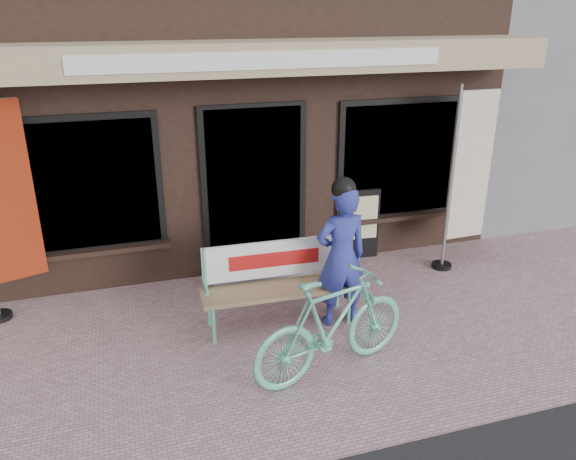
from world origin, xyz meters
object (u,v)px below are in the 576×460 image
object	(u,v)px
menu_stand	(361,223)
person	(341,254)
bicycle	(332,325)
nobori_red	(3,207)
nobori_cream	(467,177)
bench	(277,277)

from	to	relation	value
menu_stand	person	bearing A→B (deg)	-116.70
bicycle	nobori_red	bearing A→B (deg)	39.86
person	nobori_cream	distance (m)	2.31
person	menu_stand	bearing A→B (deg)	56.62
nobori_red	menu_stand	bearing A→B (deg)	-15.89
bench	bicycle	world-z (taller)	bicycle
person	nobori_red	distance (m)	3.65
menu_stand	bicycle	bearing A→B (deg)	-115.10
bench	nobori_cream	bearing A→B (deg)	15.44
nobori_cream	person	bearing A→B (deg)	-159.39
bench	person	xyz separation A→B (m)	(0.65, -0.24, 0.29)
person	bicycle	bearing A→B (deg)	-118.72
bench	bicycle	distance (m)	1.10
bicycle	menu_stand	xyz separation A→B (m)	(1.35, 2.36, -0.00)
bicycle	menu_stand	world-z (taller)	bicycle
nobori_red	menu_stand	distance (m)	4.40
nobori_red	menu_stand	world-z (taller)	nobori_red
person	nobori_cream	bearing A→B (deg)	21.14
bench	nobori_red	distance (m)	3.03
menu_stand	nobori_cream	bearing A→B (deg)	-24.02
bench	menu_stand	distance (m)	2.04
bench	nobori_cream	world-z (taller)	nobori_cream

